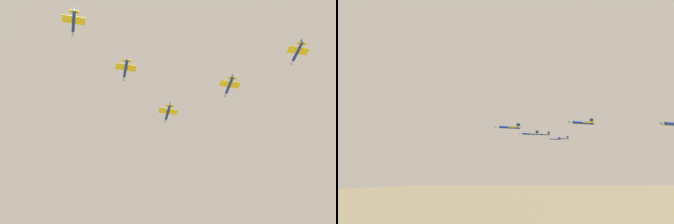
# 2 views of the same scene
# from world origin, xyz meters

# --- Properties ---
(jet_lead) EXTENTS (7.41, 10.22, 2.14)m
(jet_lead) POSITION_xyz_m (-1.52, 1.74, 127.59)
(jet_lead) COLOR navy
(jet_port_inner) EXTENTS (7.41, 10.22, 2.14)m
(jet_port_inner) POSITION_xyz_m (18.18, 19.63, 128.07)
(jet_port_inner) COLOR navy
(jet_starboard_inner) EXTENTS (7.41, 10.22, 2.14)m
(jet_starboard_inner) POSITION_xyz_m (-19.30, 21.53, 127.11)
(jet_starboard_inner) COLOR navy
(jet_port_outer) EXTENTS (7.41, 10.22, 2.14)m
(jet_port_outer) POSITION_xyz_m (37.84, 36.89, 126.40)
(jet_port_outer) COLOR navy
(jet_starboard_outer) EXTENTS (7.41, 10.22, 2.14)m
(jet_starboard_outer) POSITION_xyz_m (-37.12, 40.68, 128.77)
(jet_starboard_outer) COLOR navy
(jet_port_trail) EXTENTS (7.41, 10.22, 2.14)m
(jet_port_trail) POSITION_xyz_m (-54.52, 68.16, 128.08)
(jet_port_trail) COLOR navy
(jet_tail_end) EXTENTS (7.41, 10.22, 2.14)m
(jet_tail_end) POSITION_xyz_m (-72.95, 75.41, 128.94)
(jet_tail_end) COLOR navy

